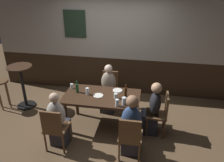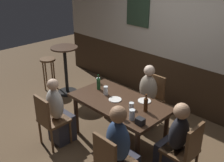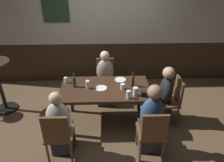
{
  "view_description": "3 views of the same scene",
  "coord_description": "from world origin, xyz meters",
  "px_view_note": "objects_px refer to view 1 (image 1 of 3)",
  "views": [
    {
      "loc": [
        0.9,
        -3.78,
        2.94
      ],
      "look_at": [
        0.22,
        -0.06,
        1.11
      ],
      "focal_mm": 35.76,
      "sensor_mm": 36.0,
      "label": 1
    },
    {
      "loc": [
        2.47,
        -2.6,
        2.7
      ],
      "look_at": [
        -0.1,
        -0.06,
        1.06
      ],
      "focal_mm": 43.09,
      "sensor_mm": 36.0,
      "label": 2
    },
    {
      "loc": [
        0.02,
        -3.1,
        2.64
      ],
      "look_at": [
        0.12,
        0.08,
        0.83
      ],
      "focal_mm": 34.2,
      "sensor_mm": 36.0,
      "label": 3
    }
  ],
  "objects_px": {
    "chair_mid_far": "(110,88)",
    "person_right_near": "(131,129)",
    "dining_table": "(102,99)",
    "pint_glass_amber": "(116,96)",
    "person_head_east": "(152,112)",
    "bar_stool": "(2,87)",
    "plate_white_small": "(98,96)",
    "beer_bottle_brown": "(126,92)",
    "condiment_caddy": "(132,103)",
    "beer_glass_half": "(87,92)",
    "tumbler_short": "(117,103)",
    "chair_right_near": "(130,136)",
    "highball_clear": "(72,86)",
    "beer_bottle_green": "(77,88)",
    "side_bar_table": "(22,83)",
    "person_left_near": "(59,123)",
    "chair_head_east": "(160,112)",
    "chair_left_near": "(55,127)",
    "person_mid_far": "(108,92)",
    "beer_glass_tall": "(124,101)",
    "plate_white_large": "(117,90)"
  },
  "relations": [
    {
      "from": "pint_glass_amber",
      "to": "condiment_caddy",
      "type": "xyz_separation_m",
      "value": [
        0.34,
        -0.21,
        0.0
      ]
    },
    {
      "from": "chair_left_near",
      "to": "person_head_east",
      "type": "relative_size",
      "value": 0.79
    },
    {
      "from": "chair_mid_far",
      "to": "beer_bottle_green",
      "type": "bearing_deg",
      "value": -123.85
    },
    {
      "from": "person_left_near",
      "to": "chair_mid_far",
      "type": "bearing_deg",
      "value": 65.92
    },
    {
      "from": "person_head_east",
      "to": "beer_glass_tall",
      "type": "xyz_separation_m",
      "value": [
        -0.53,
        -0.25,
        0.34
      ]
    },
    {
      "from": "person_head_east",
      "to": "bar_stool",
      "type": "bearing_deg",
      "value": 175.14
    },
    {
      "from": "person_left_near",
      "to": "beer_bottle_green",
      "type": "bearing_deg",
      "value": 78.47
    },
    {
      "from": "pint_glass_amber",
      "to": "beer_bottle_green",
      "type": "xyz_separation_m",
      "value": [
        -0.81,
        0.1,
        0.06
      ]
    },
    {
      "from": "person_right_near",
      "to": "beer_glass_tall",
      "type": "xyz_separation_m",
      "value": [
        -0.19,
        0.42,
        0.3
      ]
    },
    {
      "from": "chair_head_east",
      "to": "person_right_near",
      "type": "relative_size",
      "value": 0.73
    },
    {
      "from": "highball_clear",
      "to": "beer_glass_half",
      "type": "relative_size",
      "value": 0.72
    },
    {
      "from": "plate_white_small",
      "to": "bar_stool",
      "type": "bearing_deg",
      "value": 172.49
    },
    {
      "from": "person_mid_far",
      "to": "pint_glass_amber",
      "type": "bearing_deg",
      "value": -67.78
    },
    {
      "from": "person_mid_far",
      "to": "person_left_near",
      "type": "height_order",
      "value": "person_mid_far"
    },
    {
      "from": "person_right_near",
      "to": "pint_glass_amber",
      "type": "relative_size",
      "value": 11.91
    },
    {
      "from": "dining_table",
      "to": "person_head_east",
      "type": "xyz_separation_m",
      "value": [
        1.01,
        0.0,
        -0.18
      ]
    },
    {
      "from": "person_left_near",
      "to": "condiment_caddy",
      "type": "distance_m",
      "value": 1.4
    },
    {
      "from": "highball_clear",
      "to": "condiment_caddy",
      "type": "bearing_deg",
      "value": -19.22
    },
    {
      "from": "person_head_east",
      "to": "plate_white_large",
      "type": "bearing_deg",
      "value": 160.22
    },
    {
      "from": "tumbler_short",
      "to": "side_bar_table",
      "type": "bearing_deg",
      "value": 161.91
    },
    {
      "from": "pint_glass_amber",
      "to": "condiment_caddy",
      "type": "bearing_deg",
      "value": -31.99
    },
    {
      "from": "beer_bottle_green",
      "to": "side_bar_table",
      "type": "distance_m",
      "value": 1.55
    },
    {
      "from": "chair_right_near",
      "to": "chair_left_near",
      "type": "bearing_deg",
      "value": 180.0
    },
    {
      "from": "chair_mid_far",
      "to": "pint_glass_amber",
      "type": "xyz_separation_m",
      "value": [
        0.29,
        -0.88,
        0.29
      ]
    },
    {
      "from": "dining_table",
      "to": "person_mid_far",
      "type": "relative_size",
      "value": 1.35
    },
    {
      "from": "chair_head_east",
      "to": "condiment_caddy",
      "type": "relative_size",
      "value": 8.0
    },
    {
      "from": "person_head_east",
      "to": "bar_stool",
      "type": "xyz_separation_m",
      "value": [
        -3.47,
        0.29,
        0.09
      ]
    },
    {
      "from": "beer_glass_tall",
      "to": "beer_bottle_brown",
      "type": "distance_m",
      "value": 0.3
    },
    {
      "from": "dining_table",
      "to": "beer_bottle_green",
      "type": "distance_m",
      "value": 0.56
    },
    {
      "from": "beer_bottle_green",
      "to": "beer_bottle_brown",
      "type": "bearing_deg",
      "value": -0.36
    },
    {
      "from": "highball_clear",
      "to": "bar_stool",
      "type": "relative_size",
      "value": 0.14
    },
    {
      "from": "dining_table",
      "to": "beer_bottle_brown",
      "type": "height_order",
      "value": "beer_bottle_brown"
    },
    {
      "from": "person_right_near",
      "to": "highball_clear",
      "type": "distance_m",
      "value": 1.64
    },
    {
      "from": "chair_right_near",
      "to": "condiment_caddy",
      "type": "height_order",
      "value": "chair_right_near"
    },
    {
      "from": "chair_mid_far",
      "to": "side_bar_table",
      "type": "relative_size",
      "value": 0.84
    },
    {
      "from": "person_left_near",
      "to": "pint_glass_amber",
      "type": "distance_m",
      "value": 1.18
    },
    {
      "from": "chair_mid_far",
      "to": "person_right_near",
      "type": "distance_m",
      "value": 1.64
    },
    {
      "from": "dining_table",
      "to": "pint_glass_amber",
      "type": "bearing_deg",
      "value": -9.79
    },
    {
      "from": "person_head_east",
      "to": "plate_white_small",
      "type": "height_order",
      "value": "person_head_east"
    },
    {
      "from": "beer_glass_half",
      "to": "tumbler_short",
      "type": "bearing_deg",
      "value": -26.63
    },
    {
      "from": "beer_glass_half",
      "to": "chair_left_near",
      "type": "bearing_deg",
      "value": -114.35
    },
    {
      "from": "plate_white_large",
      "to": "plate_white_small",
      "type": "relative_size",
      "value": 1.01
    },
    {
      "from": "pint_glass_amber",
      "to": "plate_white_small",
      "type": "bearing_deg",
      "value": 175.21
    },
    {
      "from": "condiment_caddy",
      "to": "bar_stool",
      "type": "distance_m",
      "value": 3.15
    },
    {
      "from": "beer_bottle_brown",
      "to": "condiment_caddy",
      "type": "xyz_separation_m",
      "value": [
        0.16,
        -0.31,
        -0.06
      ]
    },
    {
      "from": "chair_mid_far",
      "to": "person_left_near",
      "type": "height_order",
      "value": "person_left_near"
    },
    {
      "from": "chair_head_east",
      "to": "tumbler_short",
      "type": "xyz_separation_m",
      "value": [
        -0.81,
        -0.33,
        0.31
      ]
    },
    {
      "from": "beer_bottle_green",
      "to": "person_head_east",
      "type": "bearing_deg",
      "value": -1.92
    },
    {
      "from": "chair_right_near",
      "to": "beer_bottle_brown",
      "type": "relative_size",
      "value": 3.31
    },
    {
      "from": "person_left_near",
      "to": "beer_bottle_brown",
      "type": "xyz_separation_m",
      "value": [
        1.14,
        0.71,
        0.38
      ]
    }
  ]
}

